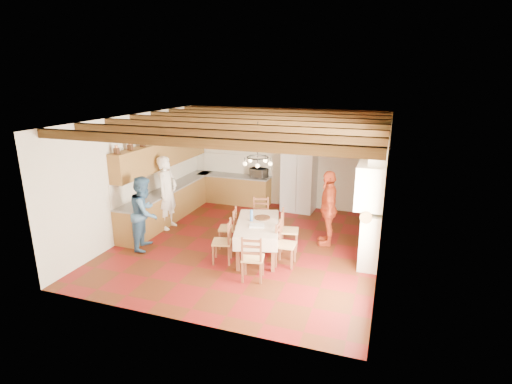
% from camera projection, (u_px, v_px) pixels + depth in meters
% --- Properties ---
extents(floor, '(6.00, 6.50, 0.02)m').
position_uv_depth(floor, '(248.00, 245.00, 9.59)').
color(floor, '#51210E').
rests_on(floor, ground).
extents(ceiling, '(6.00, 6.50, 0.02)m').
position_uv_depth(ceiling, '(247.00, 118.00, 8.73)').
color(ceiling, white).
rests_on(ceiling, ground).
extents(wall_back, '(6.00, 0.02, 3.00)m').
position_uv_depth(wall_back, '(285.00, 158.00, 12.11)').
color(wall_back, beige).
rests_on(wall_back, ground).
extents(wall_front, '(6.00, 0.02, 3.00)m').
position_uv_depth(wall_front, '(175.00, 237.00, 6.20)').
color(wall_front, beige).
rests_on(wall_front, ground).
extents(wall_left, '(0.02, 6.50, 3.00)m').
position_uv_depth(wall_left, '(136.00, 174.00, 10.10)').
color(wall_left, beige).
rests_on(wall_left, ground).
extents(wall_right, '(0.02, 6.50, 3.00)m').
position_uv_depth(wall_right, '(385.00, 197.00, 8.22)').
color(wall_right, beige).
rests_on(wall_right, ground).
extents(ceiling_beams, '(6.00, 6.30, 0.16)m').
position_uv_depth(ceiling_beams, '(247.00, 123.00, 8.76)').
color(ceiling_beams, '#351F0C').
rests_on(ceiling_beams, ground).
extents(lower_cabinets_left, '(0.60, 4.30, 0.86)m').
position_uv_depth(lower_cabinets_left, '(171.00, 204.00, 11.26)').
color(lower_cabinets_left, brown).
rests_on(lower_cabinets_left, ground).
extents(lower_cabinets_back, '(2.30, 0.60, 0.86)m').
position_uv_depth(lower_cabinets_back, '(234.00, 190.00, 12.62)').
color(lower_cabinets_back, brown).
rests_on(lower_cabinets_back, ground).
extents(countertop_left, '(0.62, 4.30, 0.04)m').
position_uv_depth(countertop_left, '(170.00, 188.00, 11.13)').
color(countertop_left, slate).
rests_on(countertop_left, lower_cabinets_left).
extents(countertop_back, '(2.34, 0.62, 0.04)m').
position_uv_depth(countertop_back, '(234.00, 176.00, 12.49)').
color(countertop_back, slate).
rests_on(countertop_back, lower_cabinets_back).
extents(backsplash_left, '(0.03, 4.30, 0.60)m').
position_uv_depth(backsplash_left, '(160.00, 176.00, 11.13)').
color(backsplash_left, silver).
rests_on(backsplash_left, ground).
extents(backsplash_back, '(2.30, 0.03, 0.60)m').
position_uv_depth(backsplash_back, '(237.00, 164.00, 12.66)').
color(backsplash_back, silver).
rests_on(backsplash_back, ground).
extents(upper_cabinets, '(0.35, 4.20, 0.70)m').
position_uv_depth(upper_cabinets, '(164.00, 154.00, 10.89)').
color(upper_cabinets, brown).
rests_on(upper_cabinets, ground).
extents(fireplace, '(0.56, 1.60, 2.80)m').
position_uv_depth(fireplace, '(370.00, 198.00, 8.52)').
color(fireplace, beige).
rests_on(fireplace, ground).
extents(wall_picture, '(0.34, 0.03, 0.42)m').
position_uv_depth(wall_picture, '(337.00, 149.00, 11.50)').
color(wall_picture, '#322318').
rests_on(wall_picture, ground).
extents(refrigerator, '(0.98, 0.82, 1.87)m').
position_uv_depth(refrigerator, '(299.00, 180.00, 11.81)').
color(refrigerator, silver).
rests_on(refrigerator, floor).
extents(hutch, '(0.57, 1.20, 2.13)m').
position_uv_depth(hutch, '(375.00, 191.00, 10.20)').
color(hutch, '#371B10').
rests_on(hutch, floor).
extents(dining_table, '(1.34, 1.95, 0.77)m').
position_uv_depth(dining_table, '(258.00, 226.00, 8.87)').
color(dining_table, '#F3E3D0').
rests_on(dining_table, floor).
extents(chandelier, '(0.47, 0.47, 0.03)m').
position_uv_depth(chandelier, '(258.00, 157.00, 8.43)').
color(chandelier, black).
rests_on(chandelier, ground).
extents(chair_left_near, '(0.50, 0.51, 0.96)m').
position_uv_depth(chair_left_near, '(222.00, 241.00, 8.60)').
color(chair_left_near, brown).
rests_on(chair_left_near, floor).
extents(chair_left_far, '(0.49, 0.51, 0.96)m').
position_uv_depth(chair_left_far, '(228.00, 227.00, 9.37)').
color(chair_left_far, brown).
rests_on(chair_left_far, floor).
extents(chair_right_near, '(0.42, 0.44, 0.96)m').
position_uv_depth(chair_right_near, '(286.00, 244.00, 8.46)').
color(chair_right_near, brown).
rests_on(chair_right_near, floor).
extents(chair_right_far, '(0.47, 0.49, 0.96)m').
position_uv_depth(chair_right_far, '(290.00, 230.00, 9.23)').
color(chair_right_far, brown).
rests_on(chair_right_far, floor).
extents(chair_end_near, '(0.49, 0.47, 0.96)m').
position_uv_depth(chair_end_near, '(253.00, 257.00, 7.84)').
color(chair_end_near, brown).
rests_on(chair_end_near, floor).
extents(chair_end_far, '(0.50, 0.48, 0.96)m').
position_uv_depth(chair_end_far, '(260.00, 217.00, 10.06)').
color(chair_end_far, brown).
rests_on(chair_end_far, floor).
extents(person_man, '(0.47, 0.71, 1.94)m').
position_uv_depth(person_man, '(167.00, 193.00, 10.40)').
color(person_man, white).
rests_on(person_man, floor).
extents(person_woman_blue, '(0.85, 0.98, 1.72)m').
position_uv_depth(person_woman_blue, '(145.00, 213.00, 9.21)').
color(person_woman_blue, '#3E6791').
rests_on(person_woman_blue, floor).
extents(person_woman_red, '(0.64, 1.13, 1.81)m').
position_uv_depth(person_woman_red, '(328.00, 208.00, 9.41)').
color(person_woman_red, '#C2421F').
rests_on(person_woman_red, floor).
extents(microwave, '(0.58, 0.47, 0.28)m').
position_uv_depth(microwave, '(259.00, 173.00, 12.19)').
color(microwave, silver).
rests_on(microwave, countertop_back).
extents(fridge_vase, '(0.33, 0.33, 0.32)m').
position_uv_depth(fridge_vase, '(302.00, 143.00, 11.48)').
color(fridge_vase, '#371B10').
rests_on(fridge_vase, refrigerator).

